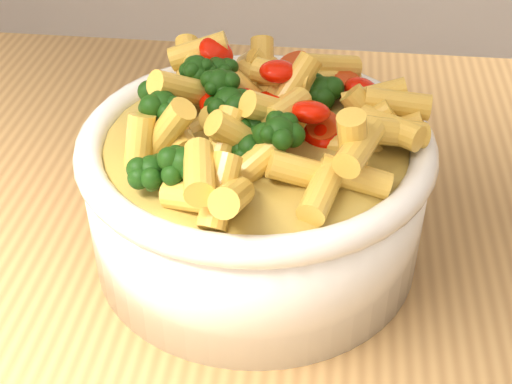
# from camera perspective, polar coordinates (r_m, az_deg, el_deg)

# --- Properties ---
(table) EXTENTS (1.20, 0.80, 0.90)m
(table) POSITION_cam_1_polar(r_m,az_deg,el_deg) (0.62, 7.08, -14.17)
(table) COLOR tan
(table) RESTS_ON ground
(serving_bowl) EXTENTS (0.26, 0.26, 0.11)m
(serving_bowl) POSITION_cam_1_polar(r_m,az_deg,el_deg) (0.53, -0.00, 0.12)
(serving_bowl) COLOR white
(serving_bowl) RESTS_ON table
(pasta_salad) EXTENTS (0.20, 0.20, 0.05)m
(pasta_salad) POSITION_cam_1_polar(r_m,az_deg,el_deg) (0.50, -0.00, 6.48)
(pasta_salad) COLOR #FFD050
(pasta_salad) RESTS_ON serving_bowl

